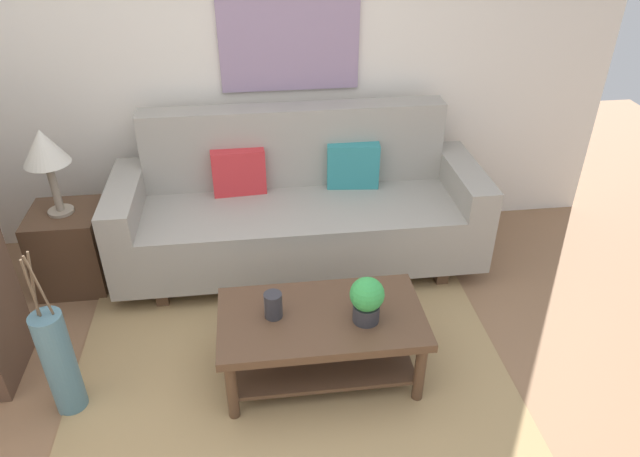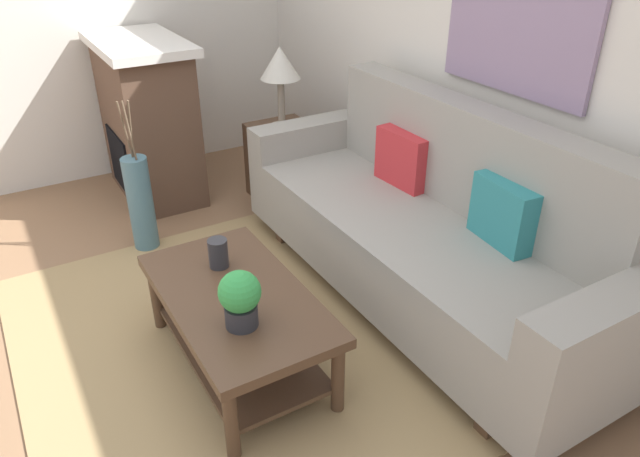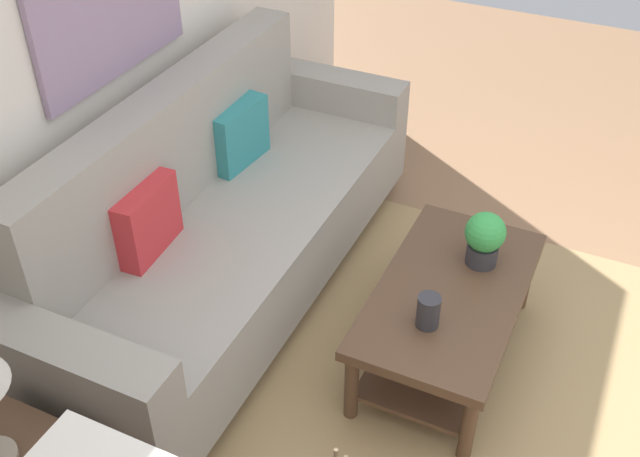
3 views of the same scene
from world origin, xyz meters
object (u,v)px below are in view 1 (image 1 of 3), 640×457
at_px(coffee_table, 321,331).
at_px(framed_painting, 289,23).
at_px(couch, 299,209).
at_px(throw_pillow_crimson, 239,172).
at_px(floor_vase, 60,363).
at_px(table_lamp, 44,150).
at_px(tabletop_vase, 273,305).
at_px(potted_plant_tabletop, 367,299).
at_px(throw_pillow_teal, 353,165).
at_px(side_table, 71,248).

relative_size(coffee_table, framed_painting, 1.17).
relative_size(couch, throw_pillow_crimson, 6.89).
height_order(coffee_table, floor_vase, floor_vase).
bearing_deg(coffee_table, table_lamp, 145.91).
height_order(couch, coffee_table, couch).
height_order(tabletop_vase, floor_vase, floor_vase).
bearing_deg(potted_plant_tabletop, framed_painting, 98.26).
height_order(throw_pillow_teal, side_table, throw_pillow_teal).
xyz_separation_m(couch, potted_plant_tabletop, (0.24, -1.20, 0.14)).
distance_m(potted_plant_tabletop, side_table, 2.13).
xyz_separation_m(potted_plant_tabletop, framed_painting, (-0.24, 1.66, 1.01)).
bearing_deg(coffee_table, side_table, 145.91).
bearing_deg(framed_painting, potted_plant_tabletop, -81.74).
distance_m(throw_pillow_teal, table_lamp, 1.97).
bearing_deg(coffee_table, framed_painting, 90.54).
distance_m(throw_pillow_teal, floor_vase, 2.21).
bearing_deg(framed_painting, coffee_table, -89.46).
distance_m(throw_pillow_teal, framed_painting, 1.04).
relative_size(tabletop_vase, side_table, 0.26).
height_order(coffee_table, side_table, side_table).
height_order(couch, framed_painting, framed_painting).
height_order(potted_plant_tabletop, table_lamp, table_lamp).
bearing_deg(throw_pillow_crimson, throw_pillow_teal, 0.00).
distance_m(couch, floor_vase, 1.80).
bearing_deg(floor_vase, throw_pillow_crimson, 54.73).
relative_size(side_table, framed_painting, 0.59).
distance_m(floor_vase, framed_painting, 2.48).
distance_m(couch, side_table, 1.55).
distance_m(tabletop_vase, table_lamp, 1.73).
xyz_separation_m(coffee_table, floor_vase, (-1.35, -0.07, -0.00)).
xyz_separation_m(coffee_table, tabletop_vase, (-0.25, 0.02, 0.19)).
distance_m(coffee_table, side_table, 1.88).
distance_m(couch, throw_pillow_teal, 0.48).
distance_m(tabletop_vase, potted_plant_tabletop, 0.49).
bearing_deg(throw_pillow_crimson, potted_plant_tabletop, -64.27).
xyz_separation_m(tabletop_vase, framed_painting, (0.24, 1.57, 1.07)).
relative_size(potted_plant_tabletop, table_lamp, 0.46).
bearing_deg(floor_vase, framed_painting, 51.34).
bearing_deg(throw_pillow_crimson, side_table, -170.03).
distance_m(throw_pillow_teal, side_table, 1.99).
height_order(side_table, table_lamp, table_lamp).
xyz_separation_m(throw_pillow_crimson, floor_vase, (-0.94, -1.33, -0.37)).
bearing_deg(framed_painting, side_table, -160.61).
bearing_deg(throw_pillow_crimson, coffee_table, -71.87).
xyz_separation_m(throw_pillow_teal, potted_plant_tabletop, (-0.15, -1.32, -0.11)).
height_order(coffee_table, table_lamp, table_lamp).
xyz_separation_m(throw_pillow_crimson, framed_painting, (0.40, 0.34, 0.90)).
bearing_deg(throw_pillow_teal, tabletop_vase, -117.20).
xyz_separation_m(potted_plant_tabletop, side_table, (-1.78, 1.12, -0.29)).
height_order(tabletop_vase, potted_plant_tabletop, potted_plant_tabletop).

